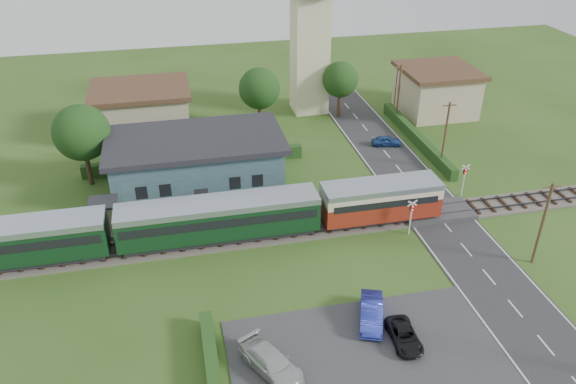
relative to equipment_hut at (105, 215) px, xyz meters
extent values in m
plane|color=#2D4C19|center=(18.00, -5.20, -1.75)|extent=(120.00, 120.00, 0.00)
cube|color=#4C443D|center=(18.00, -3.20, -1.65)|extent=(76.00, 3.20, 0.20)
cube|color=#3F3F47|center=(18.00, -3.92, -1.33)|extent=(76.00, 0.08, 0.15)
cube|color=#3F3F47|center=(18.00, -2.48, -1.33)|extent=(76.00, 0.08, 0.15)
cube|color=#28282B|center=(28.00, -5.20, -1.72)|extent=(6.00, 70.00, 0.05)
cube|color=#333335|center=(16.50, -17.20, -1.71)|extent=(17.00, 9.00, 0.08)
cube|color=#333335|center=(28.00, -3.20, -1.52)|extent=(6.20, 3.40, 0.45)
cube|color=gray|center=(8.00, 0.00, -1.52)|extent=(30.00, 3.00, 0.45)
cube|color=beige|center=(0.00, 0.00, -0.10)|extent=(2.00, 2.00, 2.40)
cube|color=#232328|center=(0.00, 0.00, 1.18)|extent=(2.30, 2.30, 0.15)
cube|color=#324D59|center=(8.00, 5.80, 0.65)|extent=(15.00, 8.00, 4.80)
cube|color=#232328|center=(8.00, 5.80, 3.30)|extent=(16.00, 9.00, 0.50)
cube|color=#232328|center=(8.00, 1.86, -0.65)|extent=(1.20, 0.12, 2.20)
cube|color=black|center=(3.00, 1.86, 0.65)|extent=(1.00, 0.12, 1.20)
cube|color=black|center=(5.00, 1.86, 0.65)|extent=(1.00, 0.12, 1.20)
cube|color=black|center=(11.00, 1.86, 0.65)|extent=(1.00, 0.12, 1.20)
cube|color=black|center=(13.00, 1.86, 0.65)|extent=(1.00, 0.12, 1.20)
cube|color=#232328|center=(22.65, -3.20, -1.16)|extent=(9.00, 2.20, 0.50)
cube|color=maroon|center=(22.65, -3.20, -0.16)|extent=(10.00, 2.80, 1.80)
cube|color=beige|center=(22.65, -3.20, 1.09)|extent=(10.00, 2.82, 0.90)
cube|color=black|center=(22.65, -3.20, 0.74)|extent=(9.00, 2.88, 0.60)
cube|color=#9FAABA|center=(22.65, -3.20, 1.74)|extent=(10.00, 2.90, 0.45)
cube|color=#232328|center=(9.05, -3.20, -1.16)|extent=(15.20, 2.20, 0.50)
cube|color=black|center=(9.05, -3.20, 0.34)|extent=(16.00, 2.80, 2.60)
cube|color=black|center=(9.05, -3.20, 0.74)|extent=(15.40, 2.86, 0.70)
cube|color=#9FAABA|center=(9.05, -3.20, 1.74)|extent=(16.00, 2.90, 0.50)
cube|color=#232328|center=(-7.55, -3.20, -1.16)|extent=(15.20, 2.20, 0.50)
cube|color=beige|center=(23.00, 22.80, 5.25)|extent=(4.00, 4.00, 14.00)
cube|color=tan|center=(3.00, 19.80, 0.75)|extent=(10.00, 8.00, 5.00)
cube|color=#472D1E|center=(3.00, 19.80, 3.50)|extent=(10.80, 8.80, 0.50)
cube|color=tan|center=(38.00, 18.80, 0.75)|extent=(8.00, 8.00, 5.00)
cube|color=#472D1E|center=(38.00, 18.80, 3.50)|extent=(8.80, 8.80, 0.50)
cube|color=#193814|center=(7.00, -17.20, -1.15)|extent=(0.80, 9.00, 1.20)
cube|color=#193814|center=(32.20, 10.80, -1.15)|extent=(0.80, 18.00, 1.20)
cube|color=#193814|center=(8.00, 10.30, -1.10)|extent=(22.00, 0.80, 1.30)
cylinder|color=#332316|center=(-2.00, 8.80, 0.32)|extent=(0.44, 0.44, 4.12)
sphere|color=#143311|center=(-2.00, 8.80, 3.65)|extent=(5.20, 5.20, 5.20)
cylinder|color=#332316|center=(16.00, 17.80, 0.18)|extent=(0.44, 0.44, 3.85)
sphere|color=#143311|center=(16.00, 17.80, 3.29)|extent=(4.60, 4.60, 4.60)
cylinder|color=#332316|center=(26.00, 19.80, 0.04)|extent=(0.44, 0.44, 3.58)
sphere|color=#143311|center=(26.00, 19.80, 2.93)|extent=(4.20, 4.20, 4.20)
cylinder|color=#473321|center=(32.20, -11.20, 1.75)|extent=(0.22, 0.22, 7.00)
cube|color=#473321|center=(32.20, -11.20, 4.95)|extent=(1.40, 0.10, 0.10)
cylinder|color=#473321|center=(32.20, 4.80, 1.75)|extent=(0.22, 0.22, 7.00)
cube|color=#473321|center=(32.20, 4.80, 4.95)|extent=(1.40, 0.10, 0.10)
cylinder|color=#473321|center=(32.20, 16.80, 1.75)|extent=(0.22, 0.22, 7.00)
cube|color=#473321|center=(32.20, 16.80, 4.95)|extent=(1.40, 0.10, 0.10)
cylinder|color=silver|center=(24.40, -5.60, -0.25)|extent=(0.12, 0.12, 3.00)
cube|color=#232328|center=(24.40, -5.60, 0.85)|extent=(0.35, 0.18, 0.55)
sphere|color=#FF190C|center=(24.40, -5.72, 1.00)|extent=(0.14, 0.14, 0.14)
sphere|color=#FF190C|center=(24.40, -5.72, 0.70)|extent=(0.14, 0.14, 0.14)
cube|color=silver|center=(24.40, -5.60, 1.25)|extent=(0.84, 0.05, 0.55)
cube|color=silver|center=(24.40, -5.60, 1.25)|extent=(0.84, 0.05, 0.55)
cylinder|color=silver|center=(31.60, -0.80, -0.25)|extent=(0.12, 0.12, 3.00)
cube|color=#232328|center=(31.60, -0.80, 0.85)|extent=(0.35, 0.18, 0.55)
sphere|color=#FF190C|center=(31.60, -0.92, 1.00)|extent=(0.14, 0.14, 0.14)
sphere|color=#FF190C|center=(31.60, -0.92, 0.70)|extent=(0.14, 0.14, 0.14)
cube|color=silver|center=(31.60, -0.80, 1.25)|extent=(0.84, 0.05, 0.55)
cube|color=silver|center=(31.60, -0.80, 1.25)|extent=(0.84, 0.05, 0.55)
cylinder|color=#3F3F47|center=(-4.00, 14.80, 0.75)|extent=(0.14, 0.14, 5.00)
sphere|color=orange|center=(-4.00, 14.80, 3.25)|extent=(0.30, 0.30, 0.30)
cylinder|color=#3F3F47|center=(34.00, 21.80, 0.75)|extent=(0.14, 0.14, 5.00)
sphere|color=orange|center=(34.00, 21.80, 3.25)|extent=(0.30, 0.30, 0.30)
imported|color=navy|center=(28.69, 10.80, -1.16)|extent=(3.37, 1.92, 1.08)
imported|color=#222E9E|center=(17.82, -14.70, -0.98)|extent=(2.77, 4.40, 1.37)
imported|color=#BBBBBB|center=(10.50, -17.50, -0.98)|extent=(3.93, 5.06, 1.37)
imported|color=black|center=(19.23, -16.99, -1.17)|extent=(1.80, 3.64, 0.99)
imported|color=gray|center=(14.95, -0.05, -0.45)|extent=(0.71, 0.56, 1.70)
imported|color=gray|center=(4.04, -0.54, -0.47)|extent=(0.83, 0.95, 1.65)
camera|label=1|loc=(6.39, -40.99, 24.80)|focal=35.00mm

